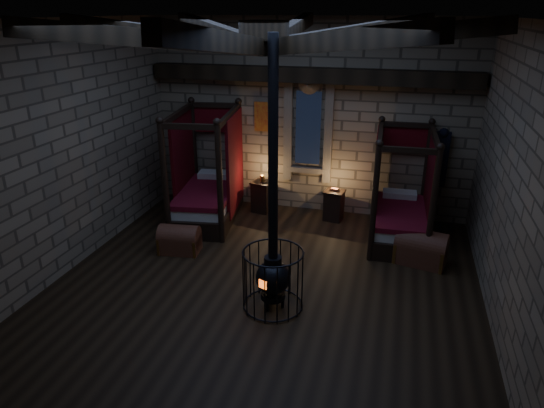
% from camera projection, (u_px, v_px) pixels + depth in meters
% --- Properties ---
extents(room, '(7.02, 7.02, 4.29)m').
position_uv_depth(room, '(266.00, 53.00, 6.86)').
color(room, black).
rests_on(room, ground).
extents(bed_left, '(1.51, 2.42, 2.37)m').
position_uv_depth(bed_left, '(208.00, 193.00, 10.59)').
color(bed_left, black).
rests_on(bed_left, ground).
extents(bed_right, '(1.17, 2.12, 2.18)m').
position_uv_depth(bed_right, '(399.00, 213.00, 9.65)').
color(bed_right, black).
rests_on(bed_right, ground).
extents(trunk_left, '(0.80, 0.56, 0.55)m').
position_uv_depth(trunk_left, '(180.00, 240.00, 9.20)').
color(trunk_left, '#5D2F1D').
rests_on(trunk_left, ground).
extents(trunk_right, '(0.98, 0.74, 0.65)m').
position_uv_depth(trunk_right, '(421.00, 248.00, 8.78)').
color(trunk_right, '#5D2F1D').
rests_on(trunk_right, ground).
extents(nightstand_left, '(0.52, 0.51, 0.87)m').
position_uv_depth(nightstand_left, '(262.00, 196.00, 11.01)').
color(nightstand_left, black).
rests_on(nightstand_left, ground).
extents(nightstand_right, '(0.47, 0.46, 0.73)m').
position_uv_depth(nightstand_right, '(334.00, 205.00, 10.57)').
color(nightstand_right, black).
rests_on(nightstand_right, ground).
extents(stove, '(0.94, 0.94, 4.05)m').
position_uv_depth(stove, '(273.00, 273.00, 7.34)').
color(stove, black).
rests_on(stove, ground).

